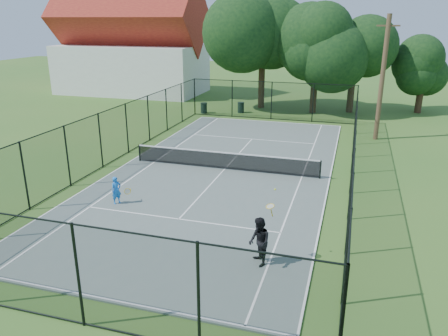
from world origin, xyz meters
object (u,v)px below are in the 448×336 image
(trash_bin_right, at_px, (241,107))
(player_blue, at_px, (117,190))
(utility_pole, at_px, (382,78))
(trash_bin_left, at_px, (204,108))
(tennis_net, at_px, (225,160))
(player_black, at_px, (259,242))

(trash_bin_right, height_order, player_blue, player_blue)
(trash_bin_right, distance_m, utility_pole, 12.82)
(trash_bin_left, distance_m, trash_bin_right, 3.17)
(tennis_net, relative_size, utility_pole, 1.26)
(trash_bin_right, height_order, player_black, player_black)
(player_black, bearing_deg, tennis_net, 113.35)
(player_black, bearing_deg, trash_bin_left, 113.42)
(utility_pole, bearing_deg, player_black, -102.98)
(trash_bin_right, distance_m, player_blue, 20.47)
(tennis_net, bearing_deg, player_black, -66.65)
(trash_bin_right, bearing_deg, player_black, -73.99)
(player_black, bearing_deg, trash_bin_right, 106.01)
(trash_bin_right, xyz_separation_m, player_blue, (-0.21, -20.46, 0.21))
(tennis_net, distance_m, trash_bin_right, 15.08)
(tennis_net, relative_size, trash_bin_right, 11.13)
(tennis_net, xyz_separation_m, utility_pole, (7.89, 9.00, 3.48))
(utility_pole, relative_size, player_black, 3.25)
(tennis_net, xyz_separation_m, player_black, (3.79, -8.79, 0.30))
(trash_bin_right, bearing_deg, player_blue, -90.60)
(trash_bin_left, height_order, trash_bin_right, trash_bin_right)
(tennis_net, xyz_separation_m, player_blue, (-3.18, -5.68, 0.09))
(trash_bin_left, bearing_deg, player_blue, -81.86)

